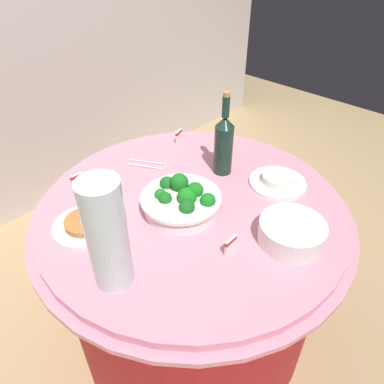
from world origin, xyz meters
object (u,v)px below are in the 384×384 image
(wine_bottle, at_px, (224,143))
(label_placard_front, at_px, (230,245))
(broccoli_bowl, at_px, (182,201))
(food_plate_peanuts, at_px, (86,224))
(decorative_fruit_vase, at_px, (108,238))
(label_placard_mid, at_px, (77,180))
(serving_tongs, at_px, (148,164))
(food_plate_rice, at_px, (278,181))
(label_placard_rear, at_px, (179,135))
(plate_stack, at_px, (292,232))

(wine_bottle, bearing_deg, label_placard_front, -137.43)
(broccoli_bowl, bearing_deg, wine_bottle, 10.97)
(food_plate_peanuts, bearing_deg, broccoli_bowl, -31.88)
(wine_bottle, relative_size, decorative_fruit_vase, 0.99)
(wine_bottle, bearing_deg, label_placard_mid, 143.70)
(wine_bottle, xyz_separation_m, label_placard_front, (-0.33, -0.30, -0.10))
(broccoli_bowl, relative_size, food_plate_peanuts, 1.27)
(serving_tongs, bearing_deg, label_placard_front, -105.15)
(label_placard_mid, bearing_deg, serving_tongs, -16.62)
(food_plate_rice, xyz_separation_m, label_placard_front, (-0.41, -0.09, 0.02))
(food_plate_peanuts, distance_m, label_placard_rear, 0.65)
(wine_bottle, distance_m, food_plate_peanuts, 0.59)
(plate_stack, height_order, food_plate_peanuts, plate_stack)
(decorative_fruit_vase, xyz_separation_m, label_placard_front, (0.31, -0.17, -0.13))
(wine_bottle, bearing_deg, plate_stack, -110.90)
(broccoli_bowl, height_order, food_plate_rice, broccoli_bowl)
(food_plate_peanuts, relative_size, label_placard_rear, 4.00)
(serving_tongs, bearing_deg, label_placard_mid, 163.38)
(food_plate_rice, bearing_deg, broccoli_bowl, 156.85)
(plate_stack, bearing_deg, label_placard_mid, 112.00)
(label_placard_front, bearing_deg, label_placard_mid, 101.50)
(food_plate_rice, bearing_deg, label_placard_mid, 134.36)
(food_plate_rice, distance_m, label_placard_rear, 0.52)
(serving_tongs, bearing_deg, decorative_fruit_vase, -140.18)
(food_plate_rice, bearing_deg, serving_tongs, 118.91)
(wine_bottle, distance_m, label_placard_front, 0.46)
(serving_tongs, distance_m, label_placard_mid, 0.29)
(wine_bottle, bearing_deg, food_plate_rice, -69.62)
(wine_bottle, xyz_separation_m, food_plate_peanuts, (-0.57, 0.12, -0.12))
(broccoli_bowl, distance_m, decorative_fruit_vase, 0.37)
(food_plate_peanuts, bearing_deg, serving_tongs, 19.02)
(plate_stack, bearing_deg, label_placard_front, 147.74)
(serving_tongs, relative_size, food_plate_peanuts, 0.73)
(food_plate_rice, height_order, label_placard_front, label_placard_front)
(broccoli_bowl, bearing_deg, label_placard_front, -99.33)
(plate_stack, height_order, serving_tongs, plate_stack)
(label_placard_mid, bearing_deg, plate_stack, -68.00)
(broccoli_bowl, bearing_deg, serving_tongs, 70.43)
(serving_tongs, bearing_deg, wine_bottle, -54.85)
(food_plate_peanuts, height_order, label_placard_rear, label_placard_rear)
(wine_bottle, relative_size, food_plate_rice, 1.53)
(decorative_fruit_vase, relative_size, label_placard_rear, 6.18)
(label_placard_front, bearing_deg, serving_tongs, 74.85)
(food_plate_rice, xyz_separation_m, label_placard_mid, (-0.54, 0.55, 0.02))
(plate_stack, xyz_separation_m, label_placard_front, (-0.17, 0.11, -0.00))
(broccoli_bowl, height_order, label_placard_mid, broccoli_bowl)
(food_plate_rice, relative_size, food_plate_peanuts, 1.00)
(label_placard_mid, bearing_deg, label_placard_front, -78.50)
(food_plate_peanuts, height_order, label_placard_mid, label_placard_mid)
(food_plate_rice, height_order, label_placard_rear, label_placard_rear)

